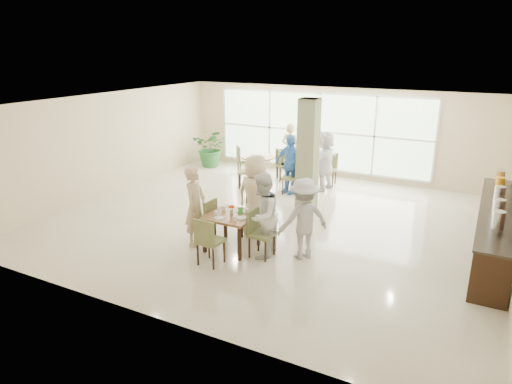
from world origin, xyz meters
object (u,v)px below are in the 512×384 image
at_px(adult_a, 290,164).
at_px(teen_right, 262,215).
at_px(round_table_right, 301,167).
at_px(teen_far, 256,196).
at_px(teen_left, 195,206).
at_px(teen_standing, 303,219).
at_px(main_table, 232,219).
at_px(adult_standing, 290,150).
at_px(round_table_left, 258,162).
at_px(buffet_counter, 495,227).
at_px(adult_b, 325,160).
at_px(potted_plant, 212,148).

bearing_deg(adult_a, teen_right, -58.26).
height_order(round_table_right, teen_far, teen_far).
relative_size(teen_left, teen_standing, 1.04).
distance_m(main_table, adult_standing, 5.65).
height_order(teen_left, teen_right, teen_right).
relative_size(teen_far, teen_right, 1.06).
xyz_separation_m(round_table_left, teen_standing, (3.30, -4.46, 0.25)).
height_order(buffet_counter, teen_right, buffet_counter).
bearing_deg(buffet_counter, teen_far, -163.48).
xyz_separation_m(round_table_right, buffet_counter, (5.23, -2.59, -0.01)).
bearing_deg(adult_b, teen_right, 16.74).
height_order(main_table, round_table_right, same).
distance_m(round_table_left, teen_standing, 5.55).
bearing_deg(teen_far, adult_a, -77.58).
relative_size(teen_standing, adult_a, 0.96).
xyz_separation_m(teen_left, teen_standing, (2.23, 0.42, -0.03)).
distance_m(buffet_counter, teen_standing, 3.87).
bearing_deg(round_table_left, round_table_right, 4.30).
height_order(round_table_right, teen_standing, teen_standing).
relative_size(round_table_left, round_table_right, 0.99).
height_order(adult_a, adult_b, adult_b).
bearing_deg(adult_b, teen_standing, 26.26).
relative_size(round_table_left, teen_standing, 0.65).
height_order(round_table_right, buffet_counter, buffet_counter).
relative_size(round_table_right, buffet_counter, 0.22).
distance_m(teen_right, adult_b, 4.81).
relative_size(round_table_right, teen_right, 0.62).
height_order(teen_right, adult_b, adult_b).
distance_m(potted_plant, adult_standing, 2.94).
relative_size(round_table_right, adult_standing, 0.61).
bearing_deg(teen_left, potted_plant, 21.48).
height_order(teen_far, adult_a, teen_far).
height_order(buffet_counter, adult_b, buffet_counter).
distance_m(teen_standing, adult_b, 4.63).
bearing_deg(teen_right, teen_standing, 105.63).
distance_m(round_table_right, adult_b, 0.82).
relative_size(teen_right, adult_a, 1.01).
bearing_deg(adult_a, teen_left, -79.03).
bearing_deg(adult_b, adult_a, -31.75).
distance_m(round_table_left, adult_a, 1.61).
distance_m(teen_left, adult_standing, 5.66).
height_order(round_table_left, buffet_counter, buffet_counter).
bearing_deg(round_table_left, potted_plant, 161.54).
bearing_deg(adult_a, buffet_counter, -2.63).
relative_size(main_table, adult_standing, 0.56).
relative_size(main_table, potted_plant, 0.73).
distance_m(teen_left, teen_far, 1.34).
bearing_deg(teen_left, adult_a, -13.16).
bearing_deg(main_table, adult_a, 96.75).
bearing_deg(teen_left, adult_standing, -5.34).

